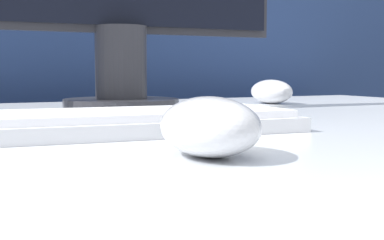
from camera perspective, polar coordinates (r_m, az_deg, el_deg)
The scene contains 4 objects.
partition_panel at distance 1.35m, azimuth -13.73°, elevation -5.11°, with size 5.00×0.03×1.16m.
computer_mouse_near at distance 0.42m, azimuth 1.89°, elevation -0.69°, with size 0.09×0.12×0.05m.
keyboard at distance 0.59m, azimuth -7.16°, elevation -0.21°, with size 0.39×0.17×0.02m.
computer_mouse_far at distance 1.11m, azimuth 8.47°, elevation 3.01°, with size 0.08×0.11×0.05m.
Camera 1 is at (-0.26, -0.65, 0.82)m, focal length 50.00 mm.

